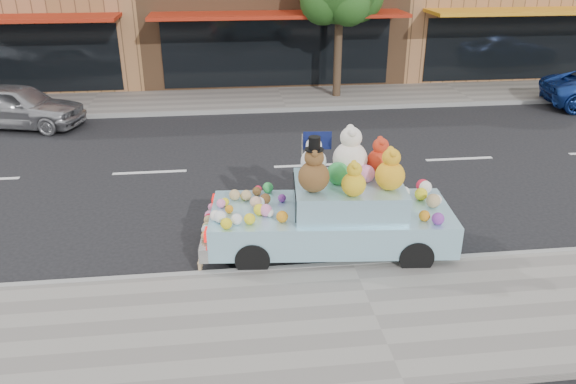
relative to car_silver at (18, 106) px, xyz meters
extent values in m
plane|color=black|center=(8.31, -4.29, -0.67)|extent=(120.00, 120.00, 0.00)
cube|color=gray|center=(8.31, -10.79, -0.61)|extent=(60.00, 3.00, 0.12)
cube|color=gray|center=(8.31, 2.21, -0.61)|extent=(60.00, 3.00, 0.12)
cube|color=gray|center=(8.31, -9.29, -0.60)|extent=(60.00, 0.12, 0.13)
cube|color=gray|center=(8.31, 0.71, -0.60)|extent=(60.00, 0.12, 0.13)
cube|color=black|center=(8.31, 3.69, 0.73)|extent=(8.50, 0.06, 2.40)
cube|color=#A4220F|center=(8.31, 2.81, 2.23)|extent=(9.00, 1.80, 0.12)
cube|color=black|center=(18.31, 3.69, 0.73)|extent=(8.50, 0.06, 2.40)
cube|color=orange|center=(18.31, 2.81, 2.23)|extent=(9.00, 1.80, 0.12)
cylinder|color=#38281C|center=(10.31, 2.21, 0.93)|extent=(0.28, 0.28, 3.20)
sphere|color=#1E4513|center=(9.71, 2.01, 2.75)|extent=(1.60, 1.60, 1.60)
sphere|color=#1E4513|center=(10.51, 1.61, 2.65)|extent=(1.40, 1.40, 1.40)
imported|color=#9F9FA4|center=(0.00, 0.00, 0.00)|extent=(4.18, 2.55, 1.33)
cylinder|color=black|center=(9.36, -9.48, -0.37)|extent=(0.62, 0.25, 0.60)
cylinder|color=black|center=(9.50, -7.93, -0.37)|extent=(0.62, 0.25, 0.60)
cylinder|color=black|center=(6.57, -9.23, -0.37)|extent=(0.62, 0.25, 0.60)
cylinder|color=black|center=(6.71, -7.67, -0.37)|extent=(0.62, 0.25, 0.60)
cube|color=#9DD3EA|center=(8.04, -8.58, -0.12)|extent=(4.44, 2.09, 0.60)
cube|color=#9DD3EA|center=(8.33, -8.61, 0.43)|extent=(2.03, 1.67, 0.50)
cube|color=silver|center=(5.82, -8.37, -0.27)|extent=(0.32, 1.79, 0.26)
cube|color=red|center=(5.81, -9.06, 0.05)|extent=(0.09, 0.28, 0.16)
cube|color=red|center=(5.94, -7.70, 0.05)|extent=(0.09, 0.28, 0.16)
cube|color=black|center=(7.39, -8.52, 0.43)|extent=(0.16, 1.30, 0.40)
sphere|color=brown|center=(7.65, -8.89, 0.95)|extent=(0.54, 0.54, 0.54)
sphere|color=brown|center=(7.65, -8.89, 1.30)|extent=(0.33, 0.33, 0.33)
sphere|color=brown|center=(7.65, -9.01, 1.41)|extent=(0.13, 0.13, 0.13)
sphere|color=brown|center=(7.65, -8.78, 1.41)|extent=(0.13, 0.13, 0.13)
cylinder|color=black|center=(7.65, -8.89, 1.44)|extent=(0.32, 0.32, 0.02)
cylinder|color=black|center=(7.65, -8.89, 1.55)|extent=(0.20, 0.20, 0.22)
sphere|color=beige|center=(8.42, -8.26, 1.00)|extent=(0.63, 0.63, 0.63)
sphere|color=beige|center=(8.42, -8.26, 1.40)|extent=(0.39, 0.39, 0.39)
sphere|color=beige|center=(8.42, -8.40, 1.53)|extent=(0.15, 0.15, 0.15)
sphere|color=beige|center=(8.42, -8.13, 1.53)|extent=(0.15, 0.15, 0.15)
sphere|color=orange|center=(8.95, -8.96, 0.94)|extent=(0.51, 0.51, 0.51)
sphere|color=orange|center=(8.95, -8.96, 1.27)|extent=(0.32, 0.32, 0.32)
sphere|color=orange|center=(8.95, -9.07, 1.37)|extent=(0.12, 0.12, 0.12)
sphere|color=orange|center=(8.95, -8.85, 1.37)|extent=(0.12, 0.12, 0.12)
sphere|color=#B22913|center=(8.97, -8.26, 0.92)|extent=(0.47, 0.47, 0.47)
sphere|color=#B22913|center=(8.97, -8.26, 1.23)|extent=(0.29, 0.29, 0.29)
sphere|color=#B22913|center=(8.97, -8.37, 1.32)|extent=(0.11, 0.11, 0.11)
sphere|color=#B22913|center=(8.97, -8.16, 1.32)|extent=(0.11, 0.11, 0.11)
sphere|color=silver|center=(7.78, -8.10, 0.92)|extent=(0.47, 0.47, 0.47)
sphere|color=silver|center=(7.78, -8.10, 1.22)|extent=(0.29, 0.29, 0.29)
sphere|color=silver|center=(7.78, -8.21, 1.32)|extent=(0.11, 0.11, 0.11)
sphere|color=silver|center=(7.78, -8.00, 1.32)|extent=(0.11, 0.11, 0.11)
sphere|color=gold|center=(8.28, -9.15, 0.89)|extent=(0.41, 0.41, 0.41)
sphere|color=gold|center=(8.28, -9.15, 1.16)|extent=(0.26, 0.26, 0.26)
sphere|color=gold|center=(8.28, -9.24, 1.24)|extent=(0.10, 0.10, 0.10)
sphere|color=gold|center=(8.28, -9.06, 1.24)|extent=(0.10, 0.10, 0.10)
sphere|color=#258B3B|center=(8.14, -8.59, 0.86)|extent=(0.40, 0.40, 0.40)
sphere|color=pink|center=(8.64, -8.58, 0.83)|extent=(0.32, 0.32, 0.32)
sphere|color=tan|center=(6.54, -8.04, 0.28)|extent=(0.20, 0.20, 0.20)
sphere|color=pink|center=(6.81, -8.69, 0.27)|extent=(0.18, 0.18, 0.18)
sphere|color=#533517|center=(6.88, -8.24, 0.28)|extent=(0.20, 0.20, 0.20)
sphere|color=pink|center=(6.85, -8.74, 0.29)|extent=(0.22, 0.22, 0.22)
sphere|color=gold|center=(6.55, -9.01, 0.28)|extent=(0.20, 0.20, 0.20)
sphere|color=silver|center=(6.77, -8.36, 0.28)|extent=(0.19, 0.19, 0.19)
sphere|color=#C27312|center=(6.21, -8.55, 0.26)|extent=(0.15, 0.15, 0.15)
sphere|color=red|center=(6.78, -7.73, 0.26)|extent=(0.14, 0.14, 0.14)
sphere|color=#F7DEC4|center=(6.79, -8.28, 0.26)|extent=(0.15, 0.15, 0.15)
sphere|color=#F7DEC4|center=(5.97, -8.81, 0.28)|extent=(0.19, 0.19, 0.19)
sphere|color=silver|center=(6.05, -8.90, 0.29)|extent=(0.21, 0.21, 0.21)
sphere|color=#533517|center=(6.75, -7.85, 0.27)|extent=(0.17, 0.17, 0.17)
sphere|color=#F7DEC4|center=(6.73, -8.26, 0.25)|extent=(0.14, 0.14, 0.14)
sphere|color=#258B3B|center=(6.97, -7.74, 0.29)|extent=(0.20, 0.20, 0.20)
sphere|color=#C27312|center=(7.10, -9.00, 0.29)|extent=(0.20, 0.20, 0.20)
sphere|color=gold|center=(6.14, -8.23, 0.26)|extent=(0.15, 0.15, 0.15)
sphere|color=tan|center=(6.33, -8.01, 0.29)|extent=(0.21, 0.21, 0.21)
sphere|color=gold|center=(6.74, -8.69, 0.29)|extent=(0.21, 0.21, 0.21)
sphere|color=gold|center=(6.50, -8.00, 0.25)|extent=(0.14, 0.14, 0.14)
sphere|color=#762F8F|center=(7.19, -8.19, 0.26)|extent=(0.15, 0.15, 0.15)
sphere|color=silver|center=(6.33, -9.00, 0.28)|extent=(0.19, 0.19, 0.19)
sphere|color=silver|center=(6.91, -8.77, 0.26)|extent=(0.15, 0.15, 0.15)
sphere|color=pink|center=(6.07, -8.30, 0.27)|extent=(0.17, 0.17, 0.17)
sphere|color=gold|center=(6.15, -9.14, 0.28)|extent=(0.20, 0.20, 0.20)
sphere|color=#D8A88C|center=(6.70, -8.40, 0.30)|extent=(0.22, 0.22, 0.22)
sphere|color=#C27312|center=(5.85, -8.12, -0.05)|extent=(0.17, 0.17, 0.17)
sphere|color=red|center=(5.84, -8.21, -0.05)|extent=(0.16, 0.16, 0.16)
sphere|color=tan|center=(5.78, -8.89, -0.07)|extent=(0.14, 0.14, 0.14)
sphere|color=tan|center=(5.81, -8.56, -0.05)|extent=(0.17, 0.17, 0.17)
sphere|color=pink|center=(5.85, -8.13, -0.05)|extent=(0.18, 0.18, 0.18)
sphere|color=#258B3B|center=(5.80, -8.60, -0.06)|extent=(0.15, 0.15, 0.15)
sphere|color=pink|center=(5.88, -7.74, -0.07)|extent=(0.14, 0.14, 0.14)
sphere|color=#C27312|center=(5.78, -8.85, -0.07)|extent=(0.14, 0.14, 0.14)
sphere|color=silver|center=(5.80, -8.68, -0.05)|extent=(0.17, 0.17, 0.17)
sphere|color=tan|center=(5.83, -8.31, -0.05)|extent=(0.17, 0.17, 0.17)
sphere|color=#762F8F|center=(9.71, -9.40, 0.29)|extent=(0.21, 0.21, 0.21)
sphere|color=silver|center=(9.47, -8.27, 0.29)|extent=(0.22, 0.22, 0.22)
sphere|color=#F7DEC4|center=(9.96, -8.66, 0.29)|extent=(0.20, 0.20, 0.20)
sphere|color=#F7DEC4|center=(9.93, -8.13, 0.31)|extent=(0.25, 0.25, 0.25)
sphere|color=gold|center=(9.76, -8.41, 0.30)|extent=(0.24, 0.24, 0.24)
sphere|color=#C27312|center=(9.53, -9.25, 0.28)|extent=(0.19, 0.19, 0.19)
sphere|color=red|center=(9.91, -8.06, 0.31)|extent=(0.26, 0.26, 0.26)
sphere|color=tan|center=(9.86, -8.74, 0.31)|extent=(0.26, 0.26, 0.26)
cylinder|color=#997A54|center=(5.67, -9.21, -0.50)|extent=(0.06, 0.06, 0.17)
sphere|color=#997A54|center=(5.67, -9.21, -0.41)|extent=(0.07, 0.07, 0.07)
cylinder|color=#997A54|center=(5.68, -9.11, -0.50)|extent=(0.06, 0.06, 0.17)
sphere|color=#997A54|center=(5.68, -9.11, -0.41)|extent=(0.07, 0.07, 0.07)
cylinder|color=#997A54|center=(5.69, -9.01, -0.50)|extent=(0.06, 0.06, 0.17)
sphere|color=#997A54|center=(5.69, -9.01, -0.41)|extent=(0.07, 0.07, 0.07)
cylinder|color=#997A54|center=(5.69, -8.91, -0.50)|extent=(0.06, 0.06, 0.17)
sphere|color=#997A54|center=(5.69, -8.91, -0.41)|extent=(0.07, 0.07, 0.07)
cylinder|color=#997A54|center=(5.70, -8.82, -0.50)|extent=(0.06, 0.06, 0.17)
sphere|color=#997A54|center=(5.70, -8.82, -0.41)|extent=(0.07, 0.07, 0.07)
cylinder|color=#997A54|center=(5.71, -8.72, -0.50)|extent=(0.06, 0.06, 0.17)
sphere|color=#997A54|center=(5.71, -8.72, -0.41)|extent=(0.07, 0.07, 0.07)
cylinder|color=#997A54|center=(5.72, -8.62, -0.50)|extent=(0.06, 0.06, 0.17)
sphere|color=#997A54|center=(5.72, -8.62, -0.41)|extent=(0.07, 0.07, 0.07)
cylinder|color=#997A54|center=(5.73, -8.52, -0.50)|extent=(0.06, 0.06, 0.17)
sphere|color=#997A54|center=(5.73, -8.52, -0.41)|extent=(0.07, 0.07, 0.07)
cylinder|color=#997A54|center=(5.74, -8.42, -0.50)|extent=(0.06, 0.06, 0.17)
sphere|color=#997A54|center=(5.74, -8.42, -0.41)|extent=(0.07, 0.07, 0.07)
cylinder|color=#997A54|center=(5.75, -8.32, -0.50)|extent=(0.06, 0.06, 0.17)
sphere|color=#997A54|center=(5.75, -8.32, -0.41)|extent=(0.07, 0.07, 0.07)
cylinder|color=#997A54|center=(5.76, -8.22, -0.50)|extent=(0.06, 0.06, 0.17)
sphere|color=#997A54|center=(5.76, -8.22, -0.41)|extent=(0.07, 0.07, 0.07)
cylinder|color=#997A54|center=(5.77, -8.12, -0.50)|extent=(0.06, 0.06, 0.17)
sphere|color=#997A54|center=(5.77, -8.12, -0.41)|extent=(0.07, 0.07, 0.07)
cylinder|color=#997A54|center=(5.78, -8.02, -0.50)|extent=(0.06, 0.06, 0.17)
sphere|color=#997A54|center=(5.78, -8.02, -0.41)|extent=(0.07, 0.07, 0.07)
cylinder|color=#997A54|center=(5.79, -7.92, -0.50)|extent=(0.06, 0.06, 0.17)
sphere|color=#997A54|center=(5.79, -7.92, -0.41)|extent=(0.07, 0.07, 0.07)
cylinder|color=#997A54|center=(5.80, -7.82, -0.50)|extent=(0.06, 0.06, 0.17)
sphere|color=#997A54|center=(5.80, -7.82, -0.41)|extent=(0.07, 0.07, 0.07)
cylinder|color=#997A54|center=(5.80, -7.72, -0.50)|extent=(0.06, 0.06, 0.17)
sphere|color=#997A54|center=(5.80, -7.72, -0.41)|extent=(0.07, 0.07, 0.07)
cylinder|color=#997A54|center=(5.81, -7.62, -0.50)|extent=(0.06, 0.06, 0.17)
sphere|color=#997A54|center=(5.81, -7.62, -0.41)|extent=(0.07, 0.07, 0.07)
cylinder|color=#997A54|center=(5.82, -7.52, -0.50)|extent=(0.06, 0.06, 0.17)
sphere|color=#997A54|center=(5.82, -7.52, -0.41)|extent=(0.07, 0.07, 0.07)
cylinder|color=silver|center=(7.60, -7.89, 1.03)|extent=(0.02, 0.02, 0.70)
cube|color=#0C1447|center=(7.88, -7.89, 1.24)|extent=(0.52, 0.07, 0.34)
camera|label=1|loc=(6.20, -17.50, 4.57)|focal=35.00mm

